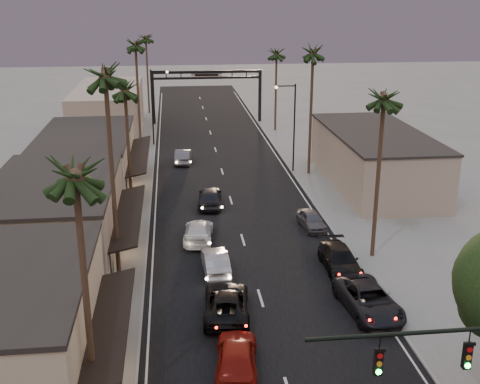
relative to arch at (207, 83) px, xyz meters
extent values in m
plane|color=slate|center=(0.00, -30.00, -5.53)|extent=(200.00, 200.00, 0.00)
cube|color=black|center=(0.00, -25.00, -5.53)|extent=(14.00, 120.00, 0.02)
cube|color=slate|center=(-9.50, -18.00, -5.47)|extent=(5.00, 92.00, 0.12)
cube|color=slate|center=(9.50, -18.00, -5.47)|extent=(5.00, 92.00, 0.12)
cube|color=#BCB190|center=(-13.00, -58.00, -2.78)|extent=(8.00, 12.00, 5.50)
cube|color=gray|center=(-13.00, -44.00, -2.78)|extent=(8.00, 14.00, 5.50)
cube|color=#BCB190|center=(-13.00, -28.00, -3.03)|extent=(8.00, 16.00, 5.00)
cube|color=gray|center=(-13.00, -5.00, -2.53)|extent=(8.00, 20.00, 6.00)
cube|color=gray|center=(14.00, -30.00, -3.03)|extent=(8.00, 18.00, 5.00)
cylinder|color=black|center=(3.40, -66.00, 1.07)|extent=(8.40, 0.16, 0.16)
cube|color=black|center=(1.80, -66.00, 0.02)|extent=(0.28, 0.22, 1.00)
cube|color=black|center=(5.00, -66.00, 0.02)|extent=(0.28, 0.22, 1.00)
cube|color=black|center=(-7.40, 0.00, -2.03)|extent=(0.40, 0.40, 7.00)
cube|color=black|center=(7.40, 0.00, -2.03)|extent=(0.40, 0.40, 7.00)
cube|color=black|center=(0.00, 0.00, 1.57)|extent=(15.20, 0.35, 0.35)
cube|color=black|center=(0.00, 0.00, 0.77)|extent=(15.20, 0.30, 0.30)
cube|color=beige|center=(0.00, -0.02, 1.17)|extent=(4.20, 0.12, 1.00)
cylinder|color=black|center=(7.20, -25.00, -1.03)|extent=(0.16, 0.16, 9.00)
cylinder|color=black|center=(6.20, -25.00, 3.27)|extent=(2.00, 0.12, 0.12)
sphere|color=#FFD899|center=(5.30, -25.00, 3.17)|extent=(0.30, 0.30, 0.30)
cylinder|color=black|center=(-7.20, -12.00, -1.03)|extent=(0.16, 0.16, 9.00)
cylinder|color=black|center=(-6.20, -12.00, 3.27)|extent=(2.00, 0.12, 0.12)
sphere|color=#FFD899|center=(-5.30, -12.00, 3.17)|extent=(0.30, 0.30, 0.30)
cylinder|color=#38281C|center=(-8.60, -61.00, -0.03)|extent=(0.28, 0.28, 11.00)
sphere|color=black|center=(-8.60, -61.00, 6.07)|extent=(3.20, 3.20, 3.20)
cylinder|color=#38281C|center=(-8.60, -48.00, 0.97)|extent=(0.28, 0.28, 13.00)
sphere|color=black|center=(-8.60, -48.00, 8.07)|extent=(3.20, 3.20, 3.20)
cylinder|color=#38281C|center=(-8.60, -34.00, -0.53)|extent=(0.28, 0.28, 10.00)
sphere|color=black|center=(-8.60, -34.00, 5.07)|extent=(3.20, 3.20, 3.20)
cylinder|color=#38281C|center=(-8.60, -15.00, 0.47)|extent=(0.28, 0.28, 12.00)
sphere|color=black|center=(-8.60, -15.00, 7.07)|extent=(3.20, 3.20, 3.20)
cylinder|color=#38281C|center=(8.60, -46.00, -0.03)|extent=(0.28, 0.28, 11.00)
sphere|color=black|center=(8.60, -46.00, 6.07)|extent=(3.20, 3.20, 3.20)
cylinder|color=#38281C|center=(8.60, -26.00, 0.47)|extent=(0.28, 0.28, 12.00)
sphere|color=black|center=(8.60, -26.00, 7.07)|extent=(3.20, 3.20, 3.20)
cylinder|color=#38281C|center=(8.60, -6.00, -0.53)|extent=(0.28, 0.28, 10.00)
sphere|color=black|center=(8.60, -6.00, 5.07)|extent=(3.20, 3.20, 3.20)
cylinder|color=#38281C|center=(-8.30, 8.00, -0.03)|extent=(0.28, 0.28, 11.00)
sphere|color=black|center=(-8.30, 8.00, 6.07)|extent=(3.20, 3.20, 3.20)
imported|color=maroon|center=(-2.24, -58.18, -4.68)|extent=(2.61, 5.21, 1.70)
imported|color=black|center=(-2.22, -52.68, -4.78)|extent=(3.00, 5.64, 1.51)
imported|color=gray|center=(-2.43, -47.18, -4.79)|extent=(1.76, 4.58, 1.49)
imported|color=silver|center=(-3.28, -41.68, -4.81)|extent=(2.57, 5.17, 1.44)
imported|color=black|center=(-1.92, -34.25, -4.70)|extent=(2.37, 5.06, 1.67)
imported|color=#56555B|center=(-3.89, -20.22, -4.78)|extent=(1.97, 4.70, 1.51)
imported|color=black|center=(5.92, -53.32, -4.74)|extent=(3.21, 5.94, 1.58)
imported|color=black|center=(5.77, -47.82, -4.77)|extent=(2.15, 5.27, 1.53)
imported|color=#4A494E|center=(5.60, -40.22, -4.86)|extent=(1.97, 4.08, 1.34)
camera|label=1|loc=(-4.92, -83.00, 12.08)|focal=45.00mm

